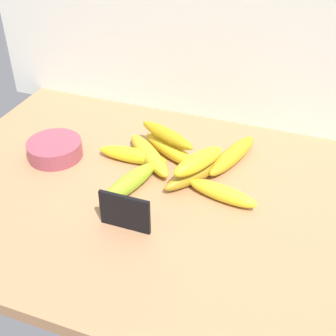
% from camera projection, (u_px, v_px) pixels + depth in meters
% --- Properties ---
extents(counter_top, '(1.10, 0.76, 0.03)m').
position_uv_depth(counter_top, '(156.00, 199.00, 1.06)').
color(counter_top, '#AE7A51').
rests_on(counter_top, ground).
extents(back_wall, '(1.30, 0.02, 0.70)m').
position_uv_depth(back_wall, '(210.00, 4.00, 1.16)').
color(back_wall, silver).
rests_on(back_wall, ground).
extents(chalkboard_sign, '(0.11, 0.02, 0.08)m').
position_uv_depth(chalkboard_sign, '(125.00, 213.00, 0.94)').
color(chalkboard_sign, black).
rests_on(chalkboard_sign, counter_top).
extents(fruit_bowl, '(0.14, 0.14, 0.04)m').
position_uv_depth(fruit_bowl, '(55.00, 149.00, 1.16)').
color(fruit_bowl, '#974252').
rests_on(fruit_bowl, counter_top).
extents(banana_0, '(0.18, 0.17, 0.04)m').
position_uv_depth(banana_0, '(149.00, 155.00, 1.14)').
color(banana_0, yellow).
rests_on(banana_0, counter_top).
extents(banana_1, '(0.18, 0.04, 0.04)m').
position_uv_depth(banana_1, '(133.00, 155.00, 1.14)').
color(banana_1, yellow).
rests_on(banana_1, counter_top).
extents(banana_2, '(0.09, 0.19, 0.04)m').
position_uv_depth(banana_2, '(129.00, 183.00, 1.05)').
color(banana_2, '#91B728').
rests_on(banana_2, counter_top).
extents(banana_3, '(0.12, 0.16, 0.04)m').
position_uv_depth(banana_3, '(194.00, 176.00, 1.08)').
color(banana_3, '#A6831E').
rests_on(banana_3, counter_top).
extents(banana_4, '(0.18, 0.13, 0.04)m').
position_uv_depth(banana_4, '(170.00, 149.00, 1.16)').
color(banana_4, yellow).
rests_on(banana_4, counter_top).
extents(banana_5, '(0.17, 0.07, 0.04)m').
position_uv_depth(banana_5, '(222.00, 193.00, 1.02)').
color(banana_5, yellow).
rests_on(banana_5, counter_top).
extents(banana_6, '(0.10, 0.21, 0.04)m').
position_uv_depth(banana_6, '(232.00, 155.00, 1.14)').
color(banana_6, gold).
rests_on(banana_6, counter_top).
extents(banana_7, '(0.17, 0.11, 0.03)m').
position_uv_depth(banana_7, '(167.00, 135.00, 1.15)').
color(banana_7, gold).
rests_on(banana_7, banana_4).
extents(banana_8, '(0.11, 0.16, 0.04)m').
position_uv_depth(banana_8, '(198.00, 161.00, 1.06)').
color(banana_8, yellow).
rests_on(banana_8, banana_3).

